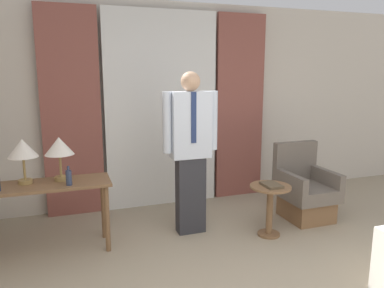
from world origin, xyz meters
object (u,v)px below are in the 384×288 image
Objects in this scene: armchair at (304,192)px; book at (271,185)px; person at (191,147)px; side_table at (270,202)px; bottle_near_edge at (69,177)px; table_lamp_right at (59,148)px; table_lamp_left at (23,150)px; desk at (44,195)px.

armchair is 0.80m from book.
book is at bearing -154.09° from armchair.
person is 3.14× the size of side_table.
bottle_near_edge is 2.10m from book.
table_lamp_left is at bearing 180.00° from table_lamp_right.
side_table is 2.34× the size of book.
table_lamp_left and table_lamp_right have the same top height.
desk is 1.38× the size of armchair.
person is at bearing 177.10° from armchair.
armchair is at bearing -2.56° from table_lamp_left.
person is at bearing 5.88° from bottle_near_edge.
person is 1.06m from side_table.
table_lamp_right reaches higher than bottle_near_edge.
bottle_near_edge is 0.77× the size of book.
desk reaches higher than side_table.
side_table is (0.79, -0.39, -0.60)m from person.
person reaches higher than book.
armchair is at bearing -1.42° from desk.
person is (1.52, 0.00, 0.38)m from desk.
book is (2.14, -0.47, -0.47)m from table_lamp_right.
side_table is at bearing -6.95° from bottle_near_edge.
table_lamp_right is at bearing 109.16° from bottle_near_edge.
armchair is at bearing 24.60° from side_table.
book is at bearing -7.51° from bottle_near_edge.
book is (2.08, -0.27, -0.21)m from bottle_near_edge.
table_lamp_right reaches higher than side_table.
desk is 1.57m from person.
table_lamp_left is at bearing 169.19° from book.
table_lamp_left reaches higher than armchair.
side_table is at bearing 82.09° from book.
table_lamp_left is at bearing 158.05° from desk.
table_lamp_left is 2.34× the size of bottle_near_edge.
table_lamp_left is (-0.17, 0.07, 0.45)m from desk.
desk is 2.35m from book.
table_lamp_right is 2.29m from side_table.
armchair is 1.61× the size of side_table.
person is (1.36, -0.07, -0.07)m from table_lamp_right.
book is (-0.68, -0.33, 0.26)m from armchair.
desk is 0.33m from bottle_near_edge.
table_lamp_right reaches higher than armchair.
bottle_near_edge is at bearing 173.05° from side_table.
bottle_near_edge is (0.24, -0.13, 0.20)m from desk.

